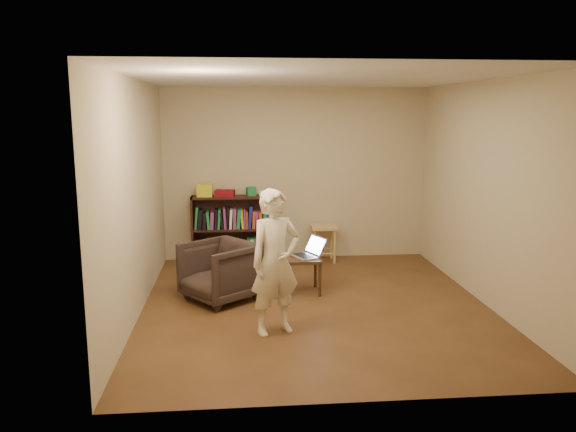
{
  "coord_description": "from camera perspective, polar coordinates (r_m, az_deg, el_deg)",
  "views": [
    {
      "loc": [
        -0.89,
        -6.23,
        2.23
      ],
      "look_at": [
        -0.29,
        0.35,
        1.01
      ],
      "focal_mm": 35.0,
      "sensor_mm": 36.0,
      "label": 1
    }
  ],
  "objects": [
    {
      "name": "stool",
      "position": [
        8.49,
        3.62,
        -1.69
      ],
      "size": [
        0.38,
        0.38,
        0.55
      ],
      "color": "tan",
      "rests_on": "floor"
    },
    {
      "name": "wall_right",
      "position": [
        6.93,
        19.5,
        2.17
      ],
      "size": [
        0.0,
        4.5,
        4.5
      ],
      "primitive_type": "plane",
      "rotation": [
        1.57,
        0.0,
        -1.57
      ],
      "color": "#BBB38D",
      "rests_on": "floor"
    },
    {
      "name": "armchair",
      "position": [
        6.8,
        -6.91,
        -5.61
      ],
      "size": [
        1.08,
        1.08,
        0.71
      ],
      "primitive_type": "imported",
      "rotation": [
        0.0,
        0.0,
        -0.9
      ],
      "color": "#302520",
      "rests_on": "floor"
    },
    {
      "name": "box_green",
      "position": [
        8.42,
        -3.77,
        2.51
      ],
      "size": [
        0.15,
        0.15,
        0.13
      ],
      "primitive_type": "cube",
      "rotation": [
        0.0,
        0.0,
        0.23
      ],
      "color": "#1F7542",
      "rests_on": "bookshelf"
    },
    {
      "name": "red_cloth",
      "position": [
        8.38,
        -6.43,
        2.31
      ],
      "size": [
        0.31,
        0.24,
        0.09
      ],
      "primitive_type": "cube",
      "rotation": [
        0.0,
        0.0,
        -0.14
      ],
      "color": "maroon",
      "rests_on": "bookshelf"
    },
    {
      "name": "person",
      "position": [
        5.68,
        -1.3,
        -4.71
      ],
      "size": [
        0.64,
        0.54,
        1.49
      ],
      "primitive_type": "imported",
      "rotation": [
        0.0,
        0.0,
        0.41
      ],
      "color": "beige",
      "rests_on": "floor"
    },
    {
      "name": "laptop",
      "position": [
        7.05,
        2.04,
        -3.67
      ],
      "size": [
        0.49,
        0.48,
        0.24
      ],
      "rotation": [
        0.0,
        0.0,
        -1.14
      ],
      "color": "#BABAC0",
      "rests_on": "side_table"
    },
    {
      "name": "bookshelf",
      "position": [
        8.51,
        -5.7,
        -1.7
      ],
      "size": [
        1.2,
        0.3,
        1.0
      ],
      "color": "black",
      "rests_on": "floor"
    },
    {
      "name": "wall_left",
      "position": [
        6.39,
        -15.17,
        1.75
      ],
      "size": [
        0.0,
        4.5,
        4.5
      ],
      "primitive_type": "plane",
      "rotation": [
        1.57,
        0.0,
        1.57
      ],
      "color": "#BBB38D",
      "rests_on": "floor"
    },
    {
      "name": "box_yellow",
      "position": [
        8.4,
        -8.47,
        2.6
      ],
      "size": [
        0.23,
        0.17,
        0.19
      ],
      "primitive_type": "cube",
      "rotation": [
        0.0,
        0.0,
        -0.03
      ],
      "color": "yellow",
      "rests_on": "bookshelf"
    },
    {
      "name": "ceiling",
      "position": [
        6.3,
        2.99,
        13.84
      ],
      "size": [
        4.5,
        4.5,
        0.0
      ],
      "primitive_type": "plane",
      "color": "silver",
      "rests_on": "wall_back"
    },
    {
      "name": "wall_back",
      "position": [
        8.57,
        0.78,
        4.27
      ],
      "size": [
        4.0,
        0.0,
        4.0
      ],
      "primitive_type": "plane",
      "rotation": [
        1.57,
        0.0,
        0.0
      ],
      "color": "#BBB38D",
      "rests_on": "floor"
    },
    {
      "name": "floor",
      "position": [
        6.68,
        2.78,
        -9.04
      ],
      "size": [
        4.5,
        4.5,
        0.0
      ],
      "primitive_type": "plane",
      "color": "#442B15",
      "rests_on": "ground"
    },
    {
      "name": "side_table",
      "position": [
        7.03,
        1.49,
        -4.82
      ],
      "size": [
        0.44,
        0.44,
        0.45
      ],
      "color": "black",
      "rests_on": "floor"
    },
    {
      "name": "box_white",
      "position": [
        8.42,
        -2.65,
        2.33
      ],
      "size": [
        0.1,
        0.1,
        0.07
      ],
      "primitive_type": "cube",
      "rotation": [
        0.0,
        0.0,
        -0.08
      ],
      "color": "white",
      "rests_on": "bookshelf"
    }
  ]
}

